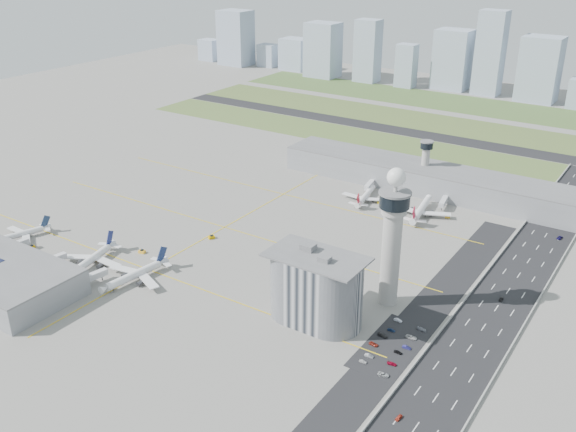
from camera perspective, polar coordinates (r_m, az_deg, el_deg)
The scene contains 60 objects.
ground at distance 322.71m, azimuth -3.45°, elevation -4.55°, with size 1000.00×1000.00×0.00m, color gray.
grass_strip_0 at distance 513.15m, azimuth 9.97°, elevation 6.19°, with size 480.00×50.00×0.08m, color #445B2B.
grass_strip_1 at distance 580.05m, azimuth 13.05°, elevation 8.01°, with size 480.00×60.00×0.08m, color #425528.
grass_strip_2 at distance 653.35m, azimuth 15.66°, elevation 9.52°, with size 480.00×70.00×0.08m, color #44602D.
runway at distance 545.89m, azimuth 11.58°, elevation 7.15°, with size 480.00×22.00×0.10m, color black.
highway at distance 278.75m, azimuth 16.22°, elevation -10.63°, with size 28.00×500.00×0.10m, color black.
barrier_left at distance 281.67m, azimuth 13.51°, elevation -9.76°, with size 0.60×500.00×1.20m, color #9E9E99.
barrier_right at distance 275.91m, azimuth 19.02°, elevation -11.30°, with size 0.60×500.00×1.20m, color #9E9E99.
landside_road at distance 277.13m, azimuth 10.60°, elevation -10.23°, with size 18.00×260.00×0.08m, color black.
parking_lot at distance 268.54m, azimuth 9.15°, elevation -11.34°, with size 20.00×44.00×0.10m, color black.
taxiway_line_h_0 at distance 326.99m, azimuth -12.27°, elevation -4.69°, with size 260.00×0.60×0.01m, color yellow.
taxiway_line_h_1 at distance 365.97m, azimuth -5.66°, elevation -1.00°, with size 260.00×0.60×0.01m, color yellow.
taxiway_line_h_2 at distance 410.05m, azimuth -0.41°, elevation 1.95°, with size 260.00×0.60×0.01m, color yellow.
taxiway_line_v at distance 365.97m, azimuth -5.66°, elevation -1.00°, with size 0.60×260.00×0.01m, color yellow.
control_tower at distance 280.34m, azimuth 9.26°, elevation -1.45°, with size 14.00×14.00×64.50m.
secondary_tower at distance 423.40m, azimuth 12.11°, elevation 4.85°, with size 8.60×8.60×31.90m.
admin_building at distance 273.89m, azimuth 2.50°, elevation -6.45°, with size 42.00×24.00×33.50m.
terminal_pier at distance 422.02m, azimuth 13.14°, elevation 3.11°, with size 210.00×32.00×15.80m.
airplane_near_a at distance 377.81m, azimuth -22.86°, elevation -1.25°, with size 34.63×29.44×9.70m, color white, non-canonical shape.
airplane_near_b at distance 335.89m, azimuth -17.17°, elevation -3.38°, with size 39.86×33.88×11.16m, color white, non-canonical shape.
airplane_near_c at distance 315.79m, azimuth -13.60°, elevation -4.76°, with size 40.42×34.36×11.32m, color white, non-canonical shape.
airplane_far_a at distance 401.90m, azimuth 6.92°, elevation 2.07°, with size 35.61×30.26×9.97m, color white, non-canonical shape.
airplane_far_b at distance 386.53m, azimuth 11.79°, elevation 0.95°, with size 42.31×35.97×11.85m, color white, non-canonical shape.
jet_bridge_near_0 at distance 362.30m, azimuth -24.01°, elevation -2.89°, with size 14.00×3.00×5.70m, color silver, non-canonical shape.
jet_bridge_near_1 at distance 339.17m, azimuth -21.18°, elevation -4.23°, with size 14.00×3.00×5.70m, color silver, non-canonical shape.
jet_bridge_near_2 at distance 317.20m, azimuth -17.94°, elevation -5.75°, with size 14.00×3.00×5.70m, color silver, non-canonical shape.
jet_bridge_far_0 at distance 423.58m, azimuth 7.51°, elevation 2.90°, with size 14.00×3.00×5.70m, color silver, non-canonical shape.
jet_bridge_far_1 at distance 406.06m, azimuth 13.82°, elevation 1.43°, with size 14.00×3.00×5.70m, color silver, non-canonical shape.
tug_0 at distance 366.51m, azimuth -21.80°, elevation -2.54°, with size 2.01×2.92×1.70m, color #EAA602, non-canonical shape.
tug_1 at distance 342.91m, azimuth -16.72°, elevation -3.61°, with size 2.25×3.27×1.90m, color orange, non-canonical shape.
tug_2 at distance 343.87m, azimuth -12.86°, elevation -3.07°, with size 2.30×3.34×1.94m, color yellow, non-canonical shape.
tug_3 at distance 353.20m, azimuth -6.82°, elevation -1.85°, with size 2.33×3.38×1.97m, color #D5A001, non-canonical shape.
tug_4 at distance 400.35m, azimuth 8.11°, elevation 1.29°, with size 2.34×3.40×1.98m, color gold, non-canonical shape.
tug_5 at distance 387.34m, azimuth 14.00°, elevation -0.04°, with size 1.91×2.77×1.61m, color gold, non-canonical shape.
car_lot_0 at distance 257.90m, azimuth 6.68°, elevation -12.72°, with size 1.29×3.21×1.09m, color silver.
car_lot_1 at distance 261.07m, azimuth 7.22°, elevation -12.22°, with size 1.28×3.67×1.21m, color #A6A7A9.
car_lot_2 at distance 267.72m, azimuth 7.63°, elevation -11.23°, with size 1.84×4.00×1.11m, color maroon.
car_lot_3 at distance 273.19m, azimuth 8.43°, elevation -10.45°, with size 1.83×4.50×1.31m, color #282829.
car_lot_4 at distance 277.16m, azimuth 9.17°, elevation -9.97°, with size 1.36×3.38×1.15m, color navy.
car_lot_5 at distance 283.90m, azimuth 9.74°, elevation -9.11°, with size 1.25×3.59×1.18m, color silver.
car_lot_6 at distance 252.32m, azimuth 8.48°, elevation -13.76°, with size 2.04×4.43×1.23m, color #AAADB0.
car_lot_7 at distance 258.26m, azimuth 9.23°, elevation -12.83°, with size 1.53×3.77×1.09m, color maroon.
car_lot_8 at distance 264.70m, azimuth 9.76°, elevation -11.84°, with size 1.37×3.40×1.16m, color black.
car_lot_9 at distance 267.89m, azimuth 10.50°, elevation -11.41°, with size 1.26×3.62×1.19m, color navy.
car_lot_10 at distance 274.01m, azimuth 10.90°, elevation -10.54°, with size 2.17×4.71×1.31m, color #BDBDBD.
car_lot_11 at distance 279.80m, azimuth 11.83°, elevation -9.84°, with size 1.69×4.15×1.20m, color gray.
car_hw_0 at distance 234.77m, azimuth 9.80°, elevation -17.25°, with size 1.43×3.55×1.21m, color #AE3422.
car_hw_1 at distance 310.16m, azimuth 18.42°, elevation -7.02°, with size 1.28×3.66×1.21m, color black.
car_hw_2 at distance 380.61m, azimuth 22.99°, elevation -1.79°, with size 2.12×4.59×1.28m, color #16104C.
car_hw_4 at distance 439.83m, azimuth 22.83°, elevation 1.65°, with size 1.52×3.77×1.28m, color #9496AC.
skyline_bldg_0 at distance 860.71m, azimuth -6.98°, elevation 14.45°, with size 24.05×19.24×26.50m, color #9EADC1.
skyline_bldg_1 at distance 825.45m, azimuth -4.67°, elevation 15.51°, with size 37.63×30.10×65.60m, color #9EADC1.
skyline_bldg_2 at distance 814.91m, azimuth -1.77°, elevation 14.08°, with size 22.81×18.25×26.79m, color #9EADC1.
skyline_bldg_3 at distance 793.65m, azimuth 0.63°, elevation 14.20°, with size 32.30×25.84×36.93m, color #9EADC1.
skyline_bldg_4 at distance 753.21m, azimuth 3.12°, elevation 14.53°, with size 35.81×28.65×60.36m, color #9EADC1.
skyline_bldg_5 at distance 730.92m, azimuth 7.09°, elevation 14.36°, with size 25.49×20.39×66.89m, color #9EADC1.
skyline_bldg_6 at distance 711.60m, azimuth 10.47°, elevation 13.00°, with size 20.04×16.03×45.20m, color #9EADC1.
skyline_bldg_7 at distance 712.17m, azimuth 14.41°, elevation 13.32°, with size 35.76×28.61×61.22m, color #9EADC1.
skyline_bldg_8 at distance 693.25m, azimuth 17.53°, elevation 13.64°, with size 26.33×21.06×83.39m, color #9EADC1.
skyline_bldg_9 at distance 683.74m, azimuth 21.47°, elevation 12.05°, with size 36.96×29.57×62.11m, color #9EADC1.
Camera 1 is at (172.38, -225.06, 154.20)m, focal length 40.00 mm.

